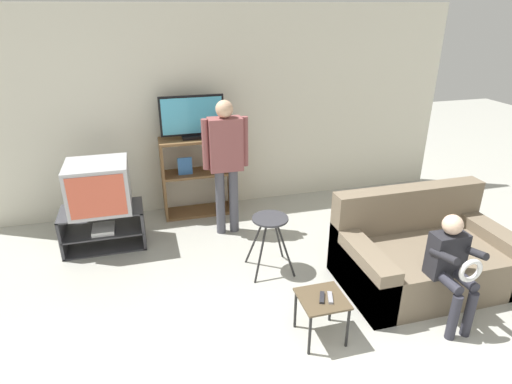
# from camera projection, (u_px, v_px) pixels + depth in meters

# --- Properties ---
(wall_back) EXTENTS (6.40, 0.06, 2.60)m
(wall_back) POSITION_uv_depth(u_px,v_px,m) (220.00, 111.00, 5.56)
(wall_back) COLOR silver
(wall_back) RESTS_ON ground_plane
(tv_stand) EXTENTS (0.90, 0.49, 0.46)m
(tv_stand) POSITION_uv_depth(u_px,v_px,m) (104.00, 228.00, 4.89)
(tv_stand) COLOR #38383D
(tv_stand) RESTS_ON ground_plane
(television_main) EXTENTS (0.65, 0.59, 0.54)m
(television_main) POSITION_uv_depth(u_px,v_px,m) (99.00, 186.00, 4.70)
(television_main) COLOR #B2B2B7
(television_main) RESTS_ON tv_stand
(media_shelf) EXTENTS (0.91, 0.37, 1.03)m
(media_shelf) POSITION_uv_depth(u_px,v_px,m) (198.00, 176.00, 5.56)
(media_shelf) COLOR brown
(media_shelf) RESTS_ON ground_plane
(television_flat) EXTENTS (0.79, 0.20, 0.53)m
(television_flat) POSITION_uv_depth(u_px,v_px,m) (192.00, 118.00, 5.26)
(television_flat) COLOR black
(television_flat) RESTS_ON media_shelf
(folding_stool) EXTENTS (0.45, 0.41, 0.62)m
(folding_stool) POSITION_uv_depth(u_px,v_px,m) (270.00, 227.00, 4.33)
(folding_stool) COLOR black
(folding_stool) RESTS_ON ground_plane
(snack_table) EXTENTS (0.37, 0.37, 0.40)m
(snack_table) POSITION_uv_depth(u_px,v_px,m) (322.00, 304.00, 3.48)
(snack_table) COLOR brown
(snack_table) RESTS_ON ground_plane
(remote_control_black) EXTENTS (0.09, 0.15, 0.02)m
(remote_control_black) POSITION_uv_depth(u_px,v_px,m) (322.00, 298.00, 3.44)
(remote_control_black) COLOR #232328
(remote_control_black) RESTS_ON snack_table
(remote_control_white) EXTENTS (0.08, 0.15, 0.02)m
(remote_control_white) POSITION_uv_depth(u_px,v_px,m) (330.00, 298.00, 3.44)
(remote_control_white) COLOR gray
(remote_control_white) RESTS_ON snack_table
(couch) EXTENTS (1.63, 1.00, 0.88)m
(couch) POSITION_uv_depth(u_px,v_px,m) (422.00, 255.00, 4.24)
(couch) COLOR #756651
(couch) RESTS_ON ground_plane
(person_standing_adult) EXTENTS (0.53, 0.20, 1.62)m
(person_standing_adult) POSITION_uv_depth(u_px,v_px,m) (226.00, 156.00, 4.89)
(person_standing_adult) COLOR #4C4C56
(person_standing_adult) RESTS_ON ground_plane
(person_seated_child) EXTENTS (0.33, 0.43, 1.00)m
(person_seated_child) POSITION_uv_depth(u_px,v_px,m) (452.00, 263.00, 3.57)
(person_seated_child) COLOR #2D2D38
(person_seated_child) RESTS_ON ground_plane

